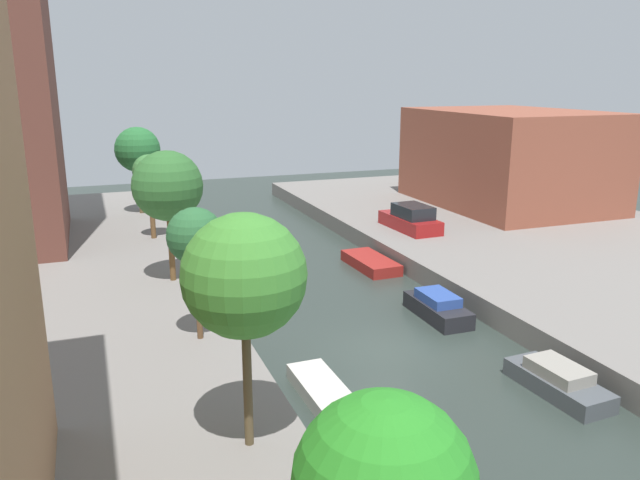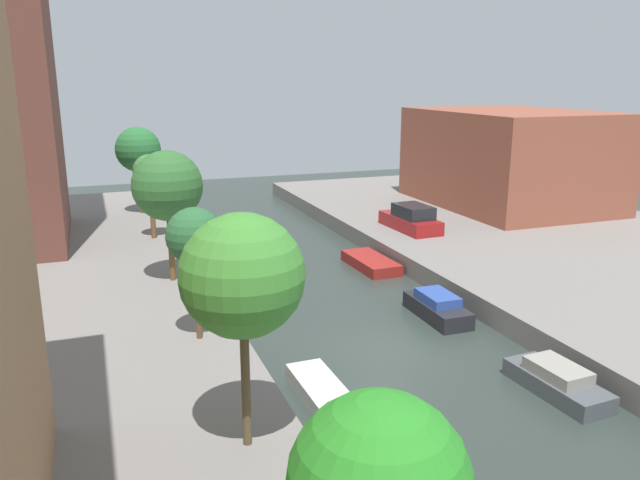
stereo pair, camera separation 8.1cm
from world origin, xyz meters
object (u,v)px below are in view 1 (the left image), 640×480
(street_tree_1, at_px, (244,276))
(moored_boat_left_4, at_px, (219,257))
(street_tree_5, at_px, (138,150))
(moored_boat_left_5, at_px, (188,232))
(street_tree_3, at_px, (168,186))
(parked_car, at_px, (411,219))
(moored_boat_right_3, at_px, (438,307))
(moored_boat_right_4, at_px, (371,263))
(moored_boat_left_2, at_px, (324,393))
(low_block_right, at_px, (508,158))
(moored_boat_right_2, at_px, (558,381))
(moored_boat_left_3, at_px, (238,302))
(street_tree_2, at_px, (195,237))
(street_tree_4, at_px, (149,173))

(street_tree_1, distance_m, moored_boat_left_4, 19.63)
(street_tree_5, xyz_separation_m, moored_boat_left_5, (2.40, -3.85, -4.82))
(street_tree_3, distance_m, parked_car, 15.66)
(moored_boat_right_3, xyz_separation_m, moored_boat_right_4, (0.37, 7.39, -0.17))
(street_tree_3, relative_size, moored_boat_left_4, 1.41)
(street_tree_1, bearing_deg, moored_boat_left_5, 84.54)
(moored_boat_left_2, xyz_separation_m, moored_boat_left_4, (-0.05, 15.72, 0.14))
(moored_boat_right_3, bearing_deg, moored_boat_left_5, 113.89)
(low_block_right, height_order, street_tree_1, low_block_right)
(street_tree_5, relative_size, moored_boat_right_2, 1.56)
(street_tree_1, bearing_deg, moored_boat_left_4, 80.67)
(low_block_right, height_order, moored_boat_left_3, low_block_right)
(parked_car, relative_size, moored_boat_left_3, 1.01)
(street_tree_1, xyz_separation_m, moored_boat_left_4, (3.08, 18.74, -4.95))
(moored_boat_left_2, height_order, moored_boat_right_2, moored_boat_right_2)
(street_tree_2, height_order, moored_boat_right_2, street_tree_2)
(street_tree_5, bearing_deg, moored_boat_left_2, -83.12)
(street_tree_5, relative_size, moored_boat_right_3, 1.60)
(low_block_right, bearing_deg, street_tree_3, -159.40)
(street_tree_1, height_order, street_tree_3, street_tree_1)
(street_tree_5, xyz_separation_m, moored_boat_right_2, (10.27, -28.08, -4.77))
(low_block_right, distance_m, street_tree_1, 33.62)
(parked_car, bearing_deg, moored_boat_left_2, -126.37)
(street_tree_3, relative_size, moored_boat_right_2, 1.59)
(street_tree_5, relative_size, moored_boat_right_4, 1.41)
(moored_boat_left_2, distance_m, moored_boat_right_2, 7.46)
(low_block_right, height_order, moored_boat_left_2, low_block_right)
(street_tree_5, bearing_deg, street_tree_4, -90.00)
(parked_car, xyz_separation_m, moored_boat_right_2, (-4.22, -17.59, -1.22))
(street_tree_1, distance_m, street_tree_4, 21.76)
(street_tree_3, xyz_separation_m, street_tree_4, (-0.00, 8.00, -0.53))
(street_tree_3, bearing_deg, moored_boat_left_2, -73.74)
(moored_boat_left_3, xyz_separation_m, moored_boat_left_4, (0.66, 7.17, -0.01))
(moored_boat_right_3, bearing_deg, street_tree_1, -142.01)
(street_tree_3, bearing_deg, moored_boat_left_5, 78.06)
(street_tree_2, xyz_separation_m, moored_boat_left_5, (2.40, 18.21, -4.27))
(street_tree_3, relative_size, moored_boat_left_2, 1.54)
(street_tree_5, distance_m, moored_boat_left_2, 26.58)
(street_tree_5, bearing_deg, moored_boat_right_3, -64.55)
(street_tree_2, relative_size, street_tree_4, 0.98)
(low_block_right, height_order, street_tree_5, low_block_right)
(moored_boat_left_2, bearing_deg, street_tree_2, 128.99)
(street_tree_4, height_order, moored_boat_left_4, street_tree_4)
(moored_boat_right_3, bearing_deg, street_tree_2, -174.55)
(street_tree_4, distance_m, moored_boat_right_3, 17.67)
(street_tree_1, relative_size, moored_boat_right_3, 1.64)
(parked_car, distance_m, moored_boat_left_3, 13.95)
(street_tree_1, relative_size, moored_boat_left_5, 1.48)
(moored_boat_left_4, xyz_separation_m, moored_boat_left_5, (-0.68, 6.36, -0.03))
(street_tree_1, height_order, moored_boat_left_2, street_tree_1)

